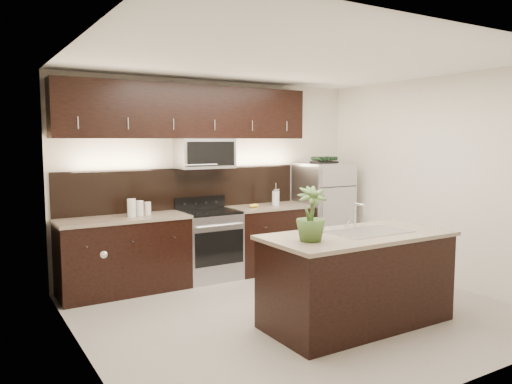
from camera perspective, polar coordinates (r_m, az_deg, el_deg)
ground at (r=5.67m, az=4.72°, el=-13.43°), size 4.50×4.50×0.00m
room_walls at (r=5.26m, az=4.13°, el=3.92°), size 4.52×4.02×2.71m
counter_run at (r=6.74m, az=-6.97°, el=-6.17°), size 3.51×0.65×0.94m
upper_fixtures at (r=6.74m, az=-7.46°, el=8.11°), size 3.49×0.40×1.66m
island at (r=5.27m, az=11.44°, el=-9.67°), size 1.96×0.96×0.94m
sink_faucet at (r=5.27m, az=12.67°, el=-4.30°), size 0.84×0.50×0.28m
refrigerator at (r=7.75m, az=7.72°, el=-2.37°), size 0.74×0.67×1.53m
wine_rack at (r=7.67m, az=7.80°, el=3.62°), size 0.38×0.23×0.09m
plant at (r=4.68m, az=6.31°, el=-2.52°), size 0.35×0.35×0.51m
canisters at (r=6.35m, az=-13.37°, el=-1.81°), size 0.33×0.18×0.23m
french_press at (r=7.20m, az=2.27°, el=-0.61°), size 0.11×0.11×0.32m
bananas at (r=6.96m, az=-0.54°, el=-1.60°), size 0.19×0.17×0.05m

